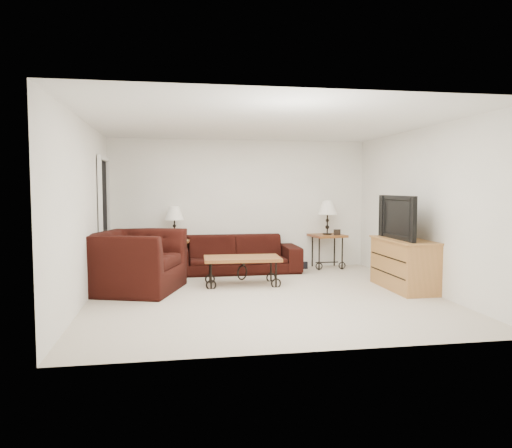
{
  "coord_description": "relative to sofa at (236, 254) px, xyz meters",
  "views": [
    {
      "loc": [
        -1.31,
        -6.92,
        1.58
      ],
      "look_at": [
        0.0,
        0.7,
        1.0
      ],
      "focal_mm": 34.16,
      "sensor_mm": 36.0,
      "label": 1
    }
  ],
  "objects": [
    {
      "name": "ceiling",
      "position": [
        0.15,
        -2.02,
        2.16
      ],
      "size": [
        5.0,
        5.0,
        0.0
      ],
      "primitive_type": "plane",
      "color": "white",
      "rests_on": "wall_back"
    },
    {
      "name": "backpack",
      "position": [
        1.15,
        -0.32,
        -0.14
      ],
      "size": [
        0.32,
        0.25,
        0.4
      ],
      "primitive_type": "ellipsoid",
      "rotation": [
        0.0,
        0.0,
        -0.03
      ],
      "color": "black",
      "rests_on": "ground"
    },
    {
      "name": "ground",
      "position": [
        0.15,
        -2.02,
        -0.34
      ],
      "size": [
        5.0,
        5.0,
        0.0
      ],
      "primitive_type": "plane",
      "color": "beige",
      "rests_on": "ground"
    },
    {
      "name": "wall_right",
      "position": [
        2.65,
        -2.02,
        0.91
      ],
      "size": [
        0.02,
        5.0,
        2.5
      ],
      "primitive_type": "cube",
      "color": "white",
      "rests_on": "ground"
    },
    {
      "name": "sofa",
      "position": [
        0.0,
        0.0,
        0.0
      ],
      "size": [
        2.35,
        0.92,
        0.69
      ],
      "primitive_type": "imported",
      "color": "black",
      "rests_on": "ground"
    },
    {
      "name": "side_table_left",
      "position": [
        -1.13,
        0.18,
        -0.03
      ],
      "size": [
        0.63,
        0.63,
        0.62
      ],
      "primitive_type": "cube",
      "rotation": [
        0.0,
        0.0,
        -0.13
      ],
      "color": "brown",
      "rests_on": "ground"
    },
    {
      "name": "side_table_right",
      "position": [
        1.82,
        0.18,
        -0.01
      ],
      "size": [
        0.7,
        0.7,
        0.66
      ],
      "primitive_type": "cube",
      "rotation": [
        0.0,
        0.0,
        0.16
      ],
      "color": "brown",
      "rests_on": "ground"
    },
    {
      "name": "armchair",
      "position": [
        -1.73,
        -1.39,
        0.11
      ],
      "size": [
        1.6,
        1.72,
        0.91
      ],
      "primitive_type": "imported",
      "rotation": [
        0.0,
        0.0,
        1.25
      ],
      "color": "black",
      "rests_on": "ground"
    },
    {
      "name": "tv_stand",
      "position": [
        2.38,
        -1.94,
        0.05
      ],
      "size": [
        0.54,
        1.31,
        0.78
      ],
      "primitive_type": "cube",
      "color": "#C07E47",
      "rests_on": "ground"
    },
    {
      "name": "coffee_table",
      "position": [
        -0.06,
        -1.21,
        -0.11
      ],
      "size": [
        1.25,
        0.71,
        0.46
      ],
      "primitive_type": "cube",
      "rotation": [
        0.0,
        0.0,
        -0.04
      ],
      "color": "brown",
      "rests_on": "ground"
    },
    {
      "name": "doorway",
      "position": [
        -2.32,
        -0.37,
        0.68
      ],
      "size": [
        0.08,
        0.94,
        2.04
      ],
      "primitive_type": "cube",
      "color": "black",
      "rests_on": "ground"
    },
    {
      "name": "throw_pillow",
      "position": [
        -1.58,
        -1.44,
        0.18
      ],
      "size": [
        0.23,
        0.43,
        0.41
      ],
      "primitive_type": "cube",
      "rotation": [
        0.0,
        0.0,
        1.25
      ],
      "color": "#B73817",
      "rests_on": "armchair"
    },
    {
      "name": "lamp_left",
      "position": [
        -1.13,
        0.18,
        0.58
      ],
      "size": [
        0.39,
        0.39,
        0.62
      ],
      "primitive_type": null,
      "rotation": [
        0.0,
        0.0,
        -0.13
      ],
      "color": "black",
      "rests_on": "side_table_left"
    },
    {
      "name": "photo_frame_left",
      "position": [
        -1.28,
        0.03,
        0.32
      ],
      "size": [
        0.12,
        0.02,
        0.1
      ],
      "primitive_type": "cube",
      "rotation": [
        0.0,
        0.0,
        0.04
      ],
      "color": "black",
      "rests_on": "side_table_left"
    },
    {
      "name": "photo_frame_right",
      "position": [
        1.97,
        0.03,
        0.38
      ],
      "size": [
        0.13,
        0.02,
        0.11
      ],
      "primitive_type": "cube",
      "rotation": [
        0.0,
        0.0,
        -0.05
      ],
      "color": "black",
      "rests_on": "side_table_right"
    },
    {
      "name": "wall_back",
      "position": [
        0.15,
        0.48,
        0.91
      ],
      "size": [
        5.0,
        0.02,
        2.5
      ],
      "primitive_type": "cube",
      "color": "white",
      "rests_on": "ground"
    },
    {
      "name": "wall_left",
      "position": [
        -2.35,
        -2.02,
        0.91
      ],
      "size": [
        0.02,
        5.0,
        2.5
      ],
      "primitive_type": "cube",
      "color": "white",
      "rests_on": "ground"
    },
    {
      "name": "television",
      "position": [
        2.36,
        -1.94,
        0.78
      ],
      "size": [
        0.15,
        1.17,
        0.67
      ],
      "primitive_type": "imported",
      "rotation": [
        0.0,
        0.0,
        -1.57
      ],
      "color": "black",
      "rests_on": "tv_stand"
    },
    {
      "name": "lamp_right",
      "position": [
        1.82,
        0.18,
        0.65
      ],
      "size": [
        0.43,
        0.43,
        0.66
      ],
      "primitive_type": null,
      "rotation": [
        0.0,
        0.0,
        0.16
      ],
      "color": "black",
      "rests_on": "side_table_right"
    },
    {
      "name": "wall_front",
      "position": [
        0.15,
        -4.52,
        0.91
      ],
      "size": [
        5.0,
        0.02,
        2.5
      ],
      "primitive_type": "cube",
      "color": "white",
      "rests_on": "ground"
    }
  ]
}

